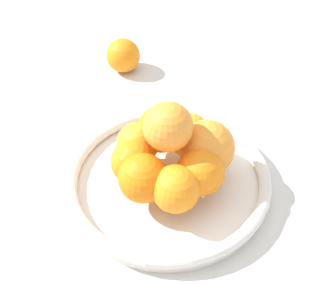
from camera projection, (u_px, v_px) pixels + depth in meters
The scene contains 4 objects.
ground_plane at pixel (168, 186), 0.72m from camera, with size 4.00×4.00×0.00m, color beige.
fruit_bowl at pixel (168, 180), 0.71m from camera, with size 0.31×0.31×0.03m.
orange_pile at pixel (172, 152), 0.67m from camera, with size 0.17×0.18×0.13m.
stray_orange at pixel (123, 55), 0.92m from camera, with size 0.07×0.07×0.07m, color orange.
Camera 1 is at (0.26, -0.39, 0.55)m, focal length 50.00 mm.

